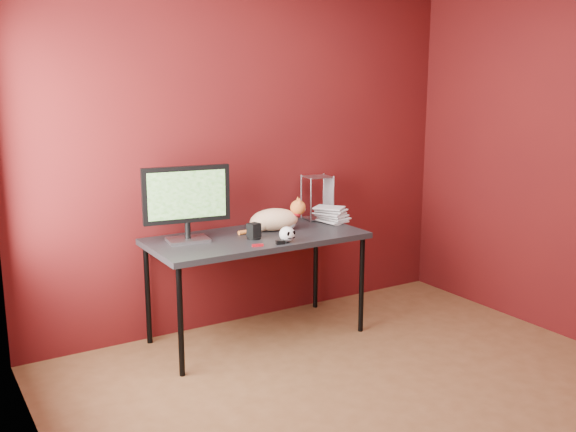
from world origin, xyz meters
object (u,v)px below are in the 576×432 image
desk (257,243)px  skull_mug (287,234)px  book_stack (326,138)px  cat (275,219)px  monitor (187,200)px  speaker (254,232)px

desk → skull_mug: size_ratio=14.07×
skull_mug → book_stack: 0.87m
cat → skull_mug: 0.35m
monitor → speaker: monitor is taller
book_stack → monitor: bearing=178.8°
desk → book_stack: size_ratio=1.16×
cat → book_stack: book_stack is taller
monitor → book_stack: (1.10, -0.02, 0.36)m
desk → monitor: bearing=168.1°
cat → book_stack: size_ratio=0.39×
book_stack → desk: bearing=-173.1°
monitor → book_stack: 1.16m
skull_mug → cat: bearing=66.9°
desk → skull_mug: skull_mug is taller
speaker → book_stack: 0.92m
speaker → book_stack: bearing=-2.1°
monitor → skull_mug: 0.71m
desk → book_stack: book_stack is taller
speaker → skull_mug: bearing=-65.9°
monitor → skull_mug: size_ratio=5.50×
speaker → monitor: bearing=143.4°
desk → cat: 0.24m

